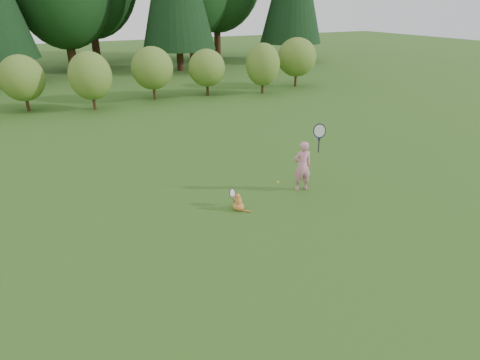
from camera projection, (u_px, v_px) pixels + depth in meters
ground at (248, 221)px, 9.37m from camera, size 100.00×100.00×0.00m
shrub_row at (122, 76)px, 19.38m from camera, size 28.00×3.00×2.80m
child at (303, 165)px, 10.67m from camera, size 0.83×0.58×2.05m
cat at (238, 201)px, 9.81m from camera, size 0.41×0.64×0.60m
tennis_ball at (278, 182)px, 9.74m from camera, size 0.06×0.06×0.06m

